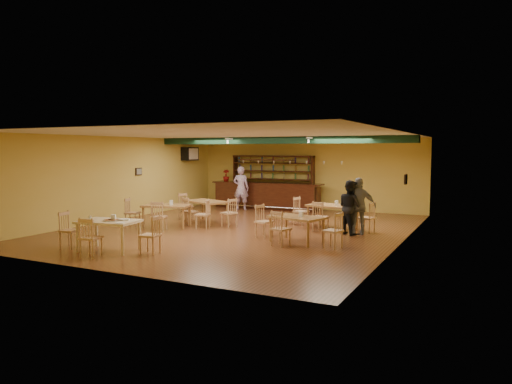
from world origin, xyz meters
The scene contains 23 objects.
floor centered at (0.00, 0.00, 0.00)m, with size 12.00×12.00×0.00m, color #583319.
ceiling_beam centered at (0.00, 2.80, 2.87)m, with size 10.00×0.30×0.25m, color black.
track_rail_left centered at (-1.80, 3.40, 2.94)m, with size 0.05×2.50×0.05m, color white.
track_rail_right centered at (1.40, 3.40, 2.94)m, with size 0.05×2.50×0.05m, color white.
ac_unit centered at (-4.80, 4.20, 2.35)m, with size 0.34×0.70×0.48m, color white.
picture_left centered at (-4.97, 1.00, 1.70)m, with size 0.04×0.34×0.28m, color black.
picture_right centered at (4.97, 0.50, 1.70)m, with size 0.04×0.34×0.28m, color black.
bar_counter centered at (-1.53, 5.15, 0.56)m, with size 4.89×0.85×1.13m, color black.
back_bar_hutch centered at (-1.53, 5.78, 1.14)m, with size 3.79×0.40×2.28m, color black.
poinsettia centered at (-3.53, 5.15, 1.39)m, with size 0.29×0.29×0.52m, color maroon.
dining_table_a centered at (-1.74, 0.67, 0.38)m, with size 1.52×0.91×0.76m, color #966335.
dining_table_b centered at (2.57, 1.40, 0.38)m, with size 1.52×0.91×0.76m, color #966335.
dining_table_c centered at (-2.30, -0.80, 0.37)m, with size 1.49×0.89×0.75m, color #966335.
dining_table_d centered at (2.41, -1.29, 0.36)m, with size 1.43×0.86×0.72m, color #966335.
near_table centered at (-1.39, -4.40, 0.38)m, with size 1.43×0.92×0.77m, color beige.
pizza_tray centered at (-1.29, -4.40, 0.78)m, with size 0.40×0.40×0.01m, color silver.
parmesan_shaker centered at (-1.85, -4.55, 0.82)m, with size 0.07×0.07×0.11m, color #EAE5C6.
napkin_stack centered at (-1.03, -4.20, 0.78)m, with size 0.20×0.15×0.03m, color white.
pizza_server centered at (-1.13, -4.35, 0.79)m, with size 0.32×0.09×0.00m, color silver.
side_plate centered at (-0.82, -4.61, 0.77)m, with size 0.22×0.22×0.01m, color white.
patron_bar centered at (-2.33, 4.33, 0.92)m, with size 0.67×0.44×1.84m, color #7A4595.
patron_right_a centered at (3.37, 0.60, 0.81)m, with size 0.79×0.62×1.63m, color black.
patron_right_b centered at (3.61, 0.71, 0.85)m, with size 1.00×0.42×1.70m, color gray.
Camera 1 is at (7.20, -13.37, 2.52)m, focal length 33.71 mm.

